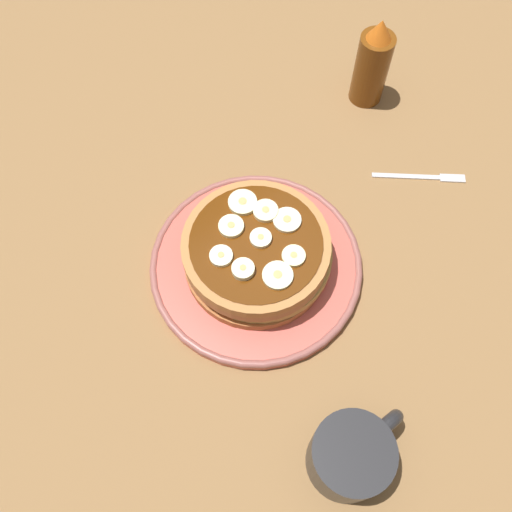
# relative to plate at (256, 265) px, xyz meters

# --- Properties ---
(ground_plane) EXTENTS (1.40, 1.40, 0.03)m
(ground_plane) POSITION_rel_plate_xyz_m (0.00, 0.00, -0.02)
(ground_plane) COLOR olive
(plate) EXTENTS (0.27, 0.27, 0.02)m
(plate) POSITION_rel_plate_xyz_m (0.00, 0.00, 0.00)
(plate) COLOR #CC594C
(plate) RESTS_ON ground_plane
(pancake_stack) EXTENTS (0.18, 0.19, 0.06)m
(pancake_stack) POSITION_rel_plate_xyz_m (0.00, 0.00, 0.03)
(pancake_stack) COLOR #AC6637
(pancake_stack) RESTS_ON plate
(banana_slice_0) EXTENTS (0.03, 0.03, 0.01)m
(banana_slice_0) POSITION_rel_plate_xyz_m (0.01, -0.00, 0.06)
(banana_slice_0) COLOR beige
(banana_slice_0) RESTS_ON pancake_stack
(banana_slice_1) EXTENTS (0.03, 0.03, 0.01)m
(banana_slice_1) POSITION_rel_plate_xyz_m (-0.03, -0.02, 0.07)
(banana_slice_1) COLOR #EFF0C2
(banana_slice_1) RESTS_ON pancake_stack
(banana_slice_2) EXTENTS (0.03, 0.03, 0.01)m
(banana_slice_2) POSITION_rel_plate_xyz_m (-0.01, 0.03, 0.06)
(banana_slice_2) COLOR #F6F4BC
(banana_slice_2) RESTS_ON pancake_stack
(banana_slice_3) EXTENTS (0.03, 0.03, 0.01)m
(banana_slice_3) POSITION_rel_plate_xyz_m (0.02, -0.04, 0.06)
(banana_slice_3) COLOR #F5F1B4
(banana_slice_3) RESTS_ON pancake_stack
(banana_slice_4) EXTENTS (0.03, 0.03, 0.01)m
(banana_slice_4) POSITION_rel_plate_xyz_m (0.05, -0.00, 0.06)
(banana_slice_4) COLOR #EFE9BF
(banana_slice_4) RESTS_ON pancake_stack
(banana_slice_5) EXTENTS (0.03, 0.03, 0.01)m
(banana_slice_5) POSITION_rel_plate_xyz_m (0.03, 0.03, 0.06)
(banana_slice_5) COLOR #FDEEB3
(banana_slice_5) RESTS_ON pancake_stack
(banana_slice_6) EXTENTS (0.03, 0.03, 0.01)m
(banana_slice_6) POSITION_rel_plate_xyz_m (-0.04, 0.01, 0.06)
(banana_slice_6) COLOR #EBECC5
(banana_slice_6) RESTS_ON pancake_stack
(banana_slice_7) EXTENTS (0.04, 0.04, 0.01)m
(banana_slice_7) POSITION_rel_plate_xyz_m (0.02, 0.05, 0.06)
(banana_slice_7) COLOR #F1EEB9
(banana_slice_7) RESTS_ON pancake_stack
(banana_slice_8) EXTENTS (0.04, 0.04, 0.01)m
(banana_slice_8) POSITION_rel_plate_xyz_m (-0.01, -0.05, 0.06)
(banana_slice_8) COLOR #EBECBA
(banana_slice_8) RESTS_ON pancake_stack
(coffee_mug) EXTENTS (0.12, 0.09, 0.08)m
(coffee_mug) POSITION_rel_plate_xyz_m (-0.06, -0.25, 0.03)
(coffee_mug) COLOR #262628
(coffee_mug) RESTS_ON ground_plane
(fork) EXTENTS (0.11, 0.09, 0.01)m
(fork) POSITION_rel_plate_xyz_m (0.27, -0.03, -0.01)
(fork) COLOR silver
(fork) RESTS_ON ground_plane
(syrup_bottle) EXTENTS (0.05, 0.05, 0.14)m
(syrup_bottle) POSITION_rel_plate_xyz_m (0.31, 0.13, 0.05)
(syrup_bottle) COLOR brown
(syrup_bottle) RESTS_ON ground_plane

